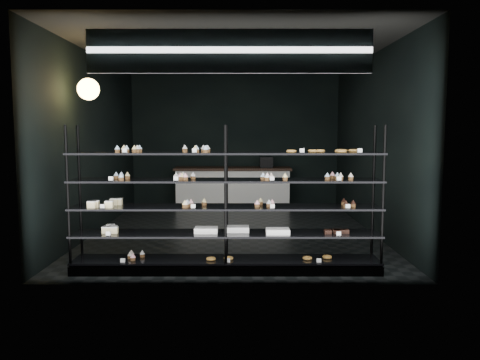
# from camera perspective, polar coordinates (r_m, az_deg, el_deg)

# --- Properties ---
(room) EXTENTS (5.01, 6.01, 3.20)m
(room) POSITION_cam_1_polar(r_m,az_deg,el_deg) (8.45, -0.82, 4.41)
(room) COLOR black
(room) RESTS_ON ground
(display_shelf) EXTENTS (4.00, 0.50, 1.91)m
(display_shelf) POSITION_cam_1_polar(r_m,az_deg,el_deg) (6.12, -1.90, -5.36)
(display_shelf) COLOR black
(display_shelf) RESTS_ON room
(signage) EXTENTS (3.30, 0.05, 0.50)m
(signage) POSITION_cam_1_polar(r_m,az_deg,el_deg) (5.60, -1.28, 15.41)
(signage) COLOR #0B1A3A
(signage) RESTS_ON room
(pendant_lamp) EXTENTS (0.32, 0.32, 0.89)m
(pendant_lamp) POSITION_cam_1_polar(r_m,az_deg,el_deg) (7.39, -18.00, 10.50)
(pendant_lamp) COLOR black
(pendant_lamp) RESTS_ON room
(service_counter) EXTENTS (2.73, 0.65, 1.23)m
(service_counter) POSITION_cam_1_polar(r_m,az_deg,el_deg) (11.03, -0.83, -0.93)
(service_counter) COLOR silver
(service_counter) RESTS_ON room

